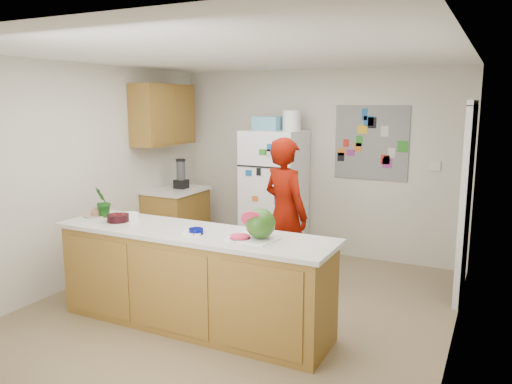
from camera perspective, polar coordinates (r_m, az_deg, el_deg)
The scene contains 26 objects.
floor at distance 5.18m, azimuth -2.10°, elevation -13.40°, with size 4.00×4.50×0.02m, color brown.
wall_back at distance 6.87m, azimuth 6.87°, elevation 3.34°, with size 4.00×0.02×2.50m, color beige.
wall_left at distance 6.03m, azimuth -19.22°, elevation 1.88°, with size 0.02×4.50×2.50m, color beige.
wall_right at distance 4.26m, azimuth 22.32°, elevation -1.63°, with size 0.02×4.50×2.50m, color beige.
ceiling at distance 4.77m, azimuth -2.30°, elevation 15.55°, with size 4.00×4.50×0.02m, color white.
doorway at distance 5.72m, azimuth 23.03°, elevation -1.13°, with size 0.03×0.85×2.04m, color black.
peninsula_base at distance 4.72m, azimuth -7.25°, elevation -10.04°, with size 2.60×0.62×0.88m, color brown.
peninsula_top at distance 4.58m, azimuth -7.38°, elevation -4.64°, with size 2.68×0.70×0.04m, color silver.
side_counter_base at distance 6.99m, azimuth -9.05°, elevation -3.43°, with size 0.60×0.80×0.86m, color brown.
side_counter_top at distance 6.90m, azimuth -9.16°, elevation 0.21°, with size 0.64×0.84×0.04m, color silver.
upper_cabinets at distance 6.83m, azimuth -10.55°, elevation 8.68°, with size 0.35×1.00×0.80m, color brown.
refrigerator at distance 6.74m, azimuth 2.11°, elevation -0.15°, with size 0.75×0.70×1.70m, color silver.
fridge_top_bin at distance 6.68m, azimuth 1.38°, elevation 7.87°, with size 0.35×0.28×0.18m, color #5999B2.
photo_collage at distance 6.61m, azimuth 13.03°, elevation 5.49°, with size 0.95×0.01×0.95m, color slate.
person at distance 5.53m, azimuth 3.35°, elevation -2.52°, with size 0.62×0.41×1.70m, color #610A01.
blender_appliance at distance 6.89m, azimuth -8.57°, elevation 1.98°, with size 0.12×0.12×0.38m, color black.
cutting_board at distance 4.25m, azimuth -0.34°, elevation -5.34°, with size 0.40×0.30×0.01m, color silver.
watermelon at distance 4.21m, azimuth 0.51°, elevation -3.61°, with size 0.26×0.26×0.26m, color #2F6317.
watermelon_slice at distance 4.25m, azimuth -1.84°, elevation -5.12°, with size 0.17×0.17×0.02m, color red.
cherry_bowl at distance 5.05m, azimuth -15.48°, elevation -2.88°, with size 0.21×0.21×0.07m, color black.
white_bowl at distance 5.11m, azimuth -14.29°, elevation -2.71°, with size 0.19×0.19×0.06m, color white.
cobalt_bowl at distance 4.45m, azimuth -6.86°, elevation -4.46°, with size 0.13×0.13×0.05m, color #00055E.
plate at distance 5.36m, azimuth -17.74°, elevation -2.53°, with size 0.26×0.26×0.02m, color #C2BA97.
paper_towel at distance 4.47m, azimuth -7.19°, elevation -4.60°, with size 0.17×0.15×0.02m, color white.
keys at distance 4.13m, azimuth -0.73°, elevation -5.82°, with size 0.08×0.04×0.01m, color gray.
potted_plant at distance 5.25m, azimuth -17.09°, elevation -1.09°, with size 0.17×0.14×0.32m, color #1A4514.
Camera 1 is at (2.27, -4.17, 2.07)m, focal length 35.00 mm.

